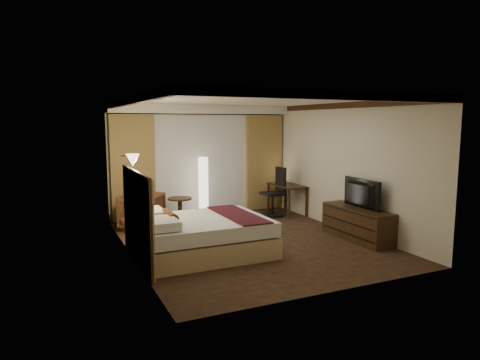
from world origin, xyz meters
name	(u,v)px	position (x,y,z in m)	size (l,w,h in m)	color
floor	(249,241)	(0.00, 0.00, 0.00)	(4.50, 5.50, 0.01)	black
ceiling	(249,100)	(0.00, 0.00, 2.70)	(4.50, 5.50, 0.01)	white
back_wall	(201,161)	(0.00, 2.75, 1.35)	(4.50, 0.02, 2.70)	beige
left_wall	(129,179)	(-2.25, 0.00, 1.35)	(0.02, 5.50, 2.70)	beige
right_wall	(344,167)	(2.25, 0.00, 1.35)	(0.02, 5.50, 2.70)	beige
crown_molding	(249,104)	(0.00, 0.00, 2.64)	(4.50, 5.50, 0.12)	black
soffit	(204,109)	(0.00, 2.50, 2.60)	(4.50, 0.50, 0.20)	white
curtain_sheer	(202,165)	(0.00, 2.67, 1.25)	(2.48, 0.04, 2.45)	silver
curtain_left_drape	(133,168)	(-1.70, 2.61, 1.25)	(1.00, 0.14, 2.45)	#9E7848
curtain_right_drape	(264,162)	(1.70, 2.61, 1.25)	(1.00, 0.14, 2.45)	#9E7848
wall_sconce	(133,160)	(-2.09, 0.47, 1.62)	(0.24, 0.24, 0.24)	white
bed	(203,236)	(-1.08, -0.40, 0.32)	(2.22, 1.73, 0.65)	white
headboard	(138,218)	(-2.20, -0.40, 0.75)	(0.12, 2.03, 1.50)	tan
armchair	(142,209)	(-1.67, 1.87, 0.42)	(0.82, 0.77, 0.84)	#472815
side_table	(180,211)	(-0.79, 1.95, 0.30)	(0.54, 0.54, 0.60)	black
floor_lamp	(203,188)	(-0.12, 2.25, 0.74)	(0.31, 0.31, 1.49)	white
desk	(287,199)	(1.95, 1.83, 0.38)	(0.55, 1.12, 0.75)	black
desk_lamp	(279,176)	(1.95, 2.24, 0.92)	(0.18, 0.18, 0.34)	#FFD899
office_chair	(273,192)	(1.51, 1.78, 0.60)	(0.58, 0.58, 1.21)	black
dresser	(357,224)	(2.00, -0.78, 0.32)	(0.50, 1.63, 0.64)	black
television	(357,193)	(1.97, -0.78, 0.94)	(1.05, 0.60, 0.14)	black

